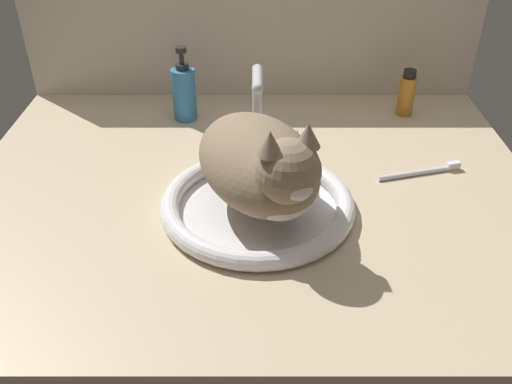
% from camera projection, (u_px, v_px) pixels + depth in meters
% --- Properties ---
extents(countertop, '(1.07, 0.84, 0.03)m').
position_uv_depth(countertop, '(249.00, 194.00, 1.03)').
color(countertop, '#CCB793').
rests_on(countertop, ground).
extents(backsplash_wall, '(1.07, 0.02, 0.38)m').
position_uv_depth(backsplash_wall, '(250.00, 30.00, 1.29)').
color(backsplash_wall, beige).
rests_on(backsplash_wall, ground).
extents(sink_basin, '(0.34, 0.34, 0.03)m').
position_uv_depth(sink_basin, '(256.00, 204.00, 0.95)').
color(sink_basin, white).
rests_on(sink_basin, countertop).
extents(faucet, '(0.19, 0.12, 0.19)m').
position_uv_depth(faucet, '(256.00, 122.00, 1.08)').
color(faucet, silver).
rests_on(faucet, countertop).
extents(cat, '(0.28, 0.37, 0.18)m').
position_uv_depth(cat, '(261.00, 165.00, 0.89)').
color(cat, '#8C755B').
rests_on(cat, sink_basin).
extents(amber_bottle, '(0.04, 0.04, 0.11)m').
position_uv_depth(amber_bottle, '(405.00, 94.00, 1.25)').
color(amber_bottle, '#C67A23').
rests_on(amber_bottle, countertop).
extents(soap_pump_bottle, '(0.05, 0.05, 0.17)m').
position_uv_depth(soap_pump_bottle, '(182.00, 93.00, 1.23)').
color(soap_pump_bottle, teal).
rests_on(soap_pump_bottle, countertop).
extents(toothbrush, '(0.17, 0.05, 0.02)m').
position_uv_depth(toothbrush, '(420.00, 171.00, 1.06)').
color(toothbrush, silver).
rests_on(toothbrush, countertop).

